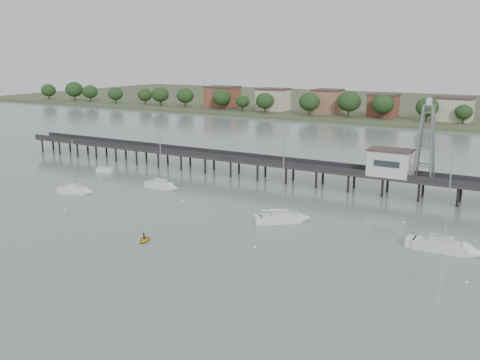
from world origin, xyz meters
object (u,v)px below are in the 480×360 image
Objects in this scene: lattice_tower at (426,143)px; sailboat_d at (454,249)px; sailboat_c at (288,218)px; yellow_dinghy at (144,241)px; sailboat_b at (164,186)px; white_tender at (104,170)px; pier at (276,164)px; sailboat_a at (78,190)px.

lattice_tower is 0.95× the size of sailboat_d.
yellow_dinghy is at bearing -167.37° from sailboat_c.
sailboat_b is at bearing 126.89° from sailboat_c.
sailboat_d reaches higher than white_tender.
sailboat_a is at bearing -134.40° from pier.
lattice_tower is 3.70× the size of white_tender.
sailboat_d is 5.84× the size of yellow_dinghy.
white_tender is at bearing -170.12° from lattice_tower.
sailboat_a is 0.78× the size of sailboat_c.
lattice_tower is 1.36× the size of sailboat_a.
sailboat_c is 24.52m from yellow_dinghy.
pier is 10.26× the size of sailboat_c.
sailboat_b is 32.59m from sailboat_c.
lattice_tower is 30.54m from sailboat_d.
pier is at bearing -180.00° from lattice_tower.
lattice_tower is 68.64m from sailboat_a.
sailboat_d is (9.95, -26.91, -10.47)m from lattice_tower.
pier is 45.33m from yellow_dinghy.
lattice_tower reaches higher than sailboat_c.
sailboat_d reaches higher than sailboat_b.
sailboat_b is 4.42× the size of yellow_dinghy.
sailboat_a is 0.70× the size of sailboat_d.
sailboat_b is at bearing -35.90° from white_tender.
sailboat_c is at bearing 177.19° from sailboat_d.
pier is 9.20× the size of sailboat_d.
lattice_tower is at bearing 110.25° from sailboat_d.
pier is 35.81× the size of white_tender.
pier is 32.34m from lattice_tower.
sailboat_c is at bearing -59.49° from pier.
sailboat_c is at bearing -34.73° from white_tender.
sailboat_c is (15.10, -25.63, -3.16)m from pier.
lattice_tower reaches higher than sailboat_b.
lattice_tower is 52.59m from sailboat_b.
sailboat_b reaches higher than yellow_dinghy.
sailboat_c reaches higher than sailboat_b.
white_tender is at bearing -162.59° from pier.
yellow_dinghy is at bearing -49.00° from sailboat_a.
sailboat_d is (70.80, 3.07, -0.02)m from sailboat_a.
white_tender is (-54.43, 13.30, -0.17)m from sailboat_c.
lattice_tower is at bearing 20.24° from sailboat_b.
sailboat_d is at bearing -69.71° from lattice_tower.
sailboat_b reaches higher than sailboat_a.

